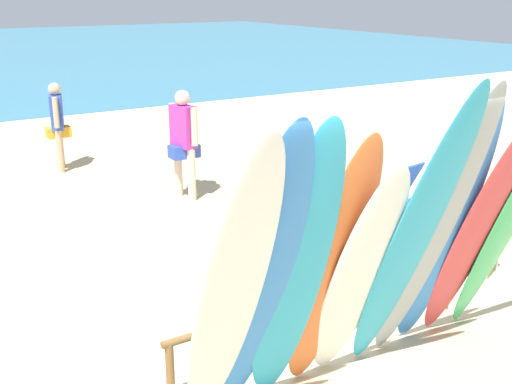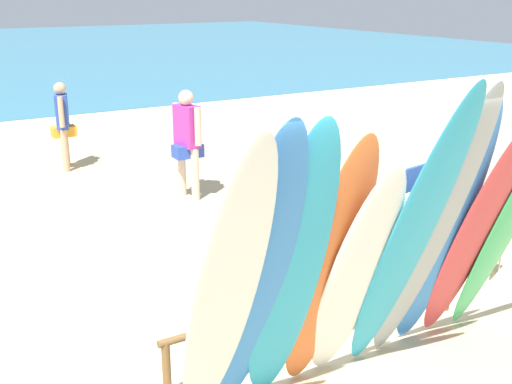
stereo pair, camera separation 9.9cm
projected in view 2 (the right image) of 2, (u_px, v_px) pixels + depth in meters
The scene contains 15 objects.
ground at pixel (19, 112), 17.44m from camera, with size 60.00×60.00×0.00m, color #D3BC8C.
surfboard_rack at pixel (326, 304), 5.81m from camera, with size 3.27×0.07×0.60m.
surfboard_white_0 at pixel (225, 296), 4.30m from camera, with size 0.50×0.06×2.69m, color white.
surfboard_blue_1 at pixel (255, 282), 4.47m from camera, with size 0.55×0.08×2.69m, color #337AD1.
surfboard_teal_2 at pixel (290, 274), 4.63m from camera, with size 0.55×0.06×2.62m, color #289EC6.
surfboard_orange_3 at pixel (328, 270), 4.90m from camera, with size 0.56×0.07×2.43m, color orange.
surfboard_white_4 at pixel (354, 279), 5.03m from camera, with size 0.55×0.07×2.23m, color white.
surfboard_teal_5 at pixel (408, 242), 4.98m from camera, with size 0.47×0.06×2.89m, color #289EC6.
surfboard_grey_6 at pixel (430, 234), 5.19m from camera, with size 0.51×0.07×2.81m, color #999EA3.
surfboard_blue_7 at pixel (444, 230), 5.46m from camera, with size 0.53×0.07×2.64m, color #337AD1.
surfboard_red_8 at pixel (474, 236), 5.63m from camera, with size 0.49×0.06×2.43m, color #D13D42.
beachgoer_midbeach at pixel (63, 120), 11.63m from camera, with size 0.42×0.59×1.62m.
beachgoer_near_rack at pixel (187, 137), 10.01m from camera, with size 0.45×0.65×1.74m.
beach_chair_red at pixel (418, 191), 9.23m from camera, with size 0.62×0.80×0.80m.
beach_chair_blue at pixel (465, 237), 7.55m from camera, with size 0.75×0.88×0.79m.
Camera 2 is at (-3.21, -4.17, 3.24)m, focal length 44.75 mm.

